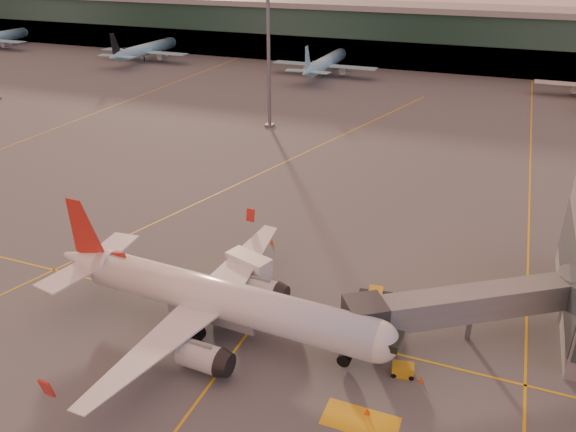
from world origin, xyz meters
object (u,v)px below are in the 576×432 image
at_px(main_airplane, 215,299).
at_px(gpu_cart, 403,370).
at_px(pushback_tug, 375,298).
at_px(catering_truck, 250,270).

bearing_deg(main_airplane, gpu_cart, 3.46).
bearing_deg(main_airplane, pushback_tug, 39.39).
bearing_deg(pushback_tug, main_airplane, -152.06).
bearing_deg(catering_truck, gpu_cart, -5.27).
relative_size(catering_truck, gpu_cart, 2.58).
distance_m(gpu_cart, pushback_tug, 10.77).
xyz_separation_m(main_airplane, pushback_tug, (13.25, 9.89, -2.84)).
height_order(main_airplane, gpu_cart, main_airplane).
height_order(catering_truck, pushback_tug, catering_truck).
distance_m(catering_truck, gpu_cart, 19.93).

